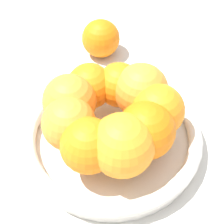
# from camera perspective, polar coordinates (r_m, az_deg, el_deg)

# --- Properties ---
(ground_plane) EXTENTS (4.00, 4.00, 0.00)m
(ground_plane) POSITION_cam_1_polar(r_m,az_deg,el_deg) (0.57, -0.00, -4.96)
(ground_plane) COLOR beige
(fruit_bowl) EXTENTS (0.26, 0.26, 0.04)m
(fruit_bowl) POSITION_cam_1_polar(r_m,az_deg,el_deg) (0.55, -0.00, -3.82)
(fruit_bowl) COLOR silver
(fruit_bowl) RESTS_ON ground_plane
(orange_pile) EXTENTS (0.20, 0.19, 0.08)m
(orange_pile) POSITION_cam_1_polar(r_m,az_deg,el_deg) (0.51, 0.20, -0.34)
(orange_pile) COLOR orange
(orange_pile) RESTS_ON fruit_bowl
(stray_orange) EXTENTS (0.07, 0.07, 0.07)m
(stray_orange) POSITION_cam_1_polar(r_m,az_deg,el_deg) (0.70, -1.71, 11.15)
(stray_orange) COLOR orange
(stray_orange) RESTS_ON ground_plane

